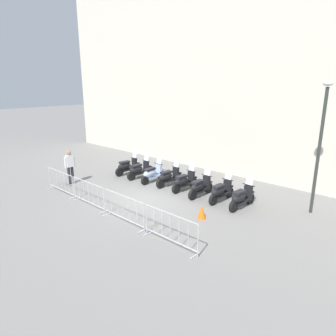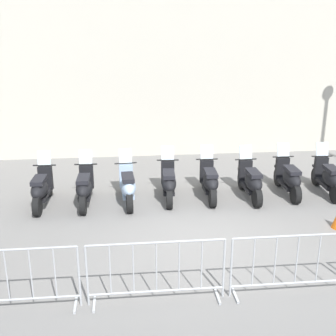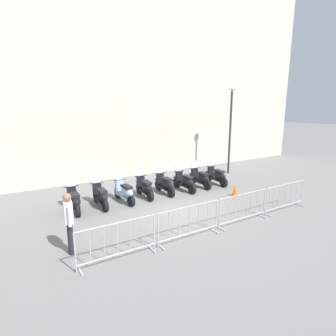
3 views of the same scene
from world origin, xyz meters
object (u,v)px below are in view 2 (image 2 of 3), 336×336
barrier_segment_1 (156,272)px  barrier_segment_2 (296,265)px  motorcycle_7 (328,178)px  motorcycle_2 (128,186)px  motorcycle_0 (41,189)px  motorcycle_1 (85,188)px  motorcycle_4 (209,181)px  motorcycle_6 (289,179)px  motorcycle_3 (169,183)px  motorcycle_5 (251,182)px  barrier_segment_0 (7,281)px

barrier_segment_1 → barrier_segment_2: (2.27, -0.30, 0.00)m
motorcycle_7 → motorcycle_2: bearing=173.4°
motorcycle_0 → motorcycle_1: 1.03m
motorcycle_0 → barrier_segment_1: bearing=-66.4°
motorcycle_4 → motorcycle_6: size_ratio=1.00×
motorcycle_0 → barrier_segment_2: size_ratio=0.79×
motorcycle_3 → motorcycle_5: bearing=-11.3°
motorcycle_1 → barrier_segment_1: 4.29m
motorcycle_2 → barrier_segment_2: (2.13, -4.35, 0.07)m
motorcycle_5 → motorcycle_1: bearing=172.6°
motorcycle_4 → motorcycle_6: bearing=-7.2°
motorcycle_0 → barrier_segment_1: (1.90, -4.35, 0.07)m
motorcycle_3 → motorcycle_6: size_ratio=1.00×
motorcycle_5 → motorcycle_0: bearing=172.3°
motorcycle_2 → motorcycle_4: bearing=-4.1°
motorcycle_0 → motorcycle_1: bearing=-8.8°
motorcycle_4 → barrier_segment_1: bearing=-119.1°
motorcycle_2 → motorcycle_0: bearing=171.7°
motorcycle_4 → motorcycle_1: bearing=174.7°
motorcycle_2 → motorcycle_7: (5.08, -0.59, 0.00)m
motorcycle_3 → motorcycle_6: (3.05, -0.41, 0.00)m
motorcycle_0 → motorcycle_7: (7.12, -0.88, 0.00)m
motorcycle_3 → barrier_segment_2: bearing=-75.8°
motorcycle_2 → motorcycle_7: 5.11m
motorcycle_5 → motorcycle_6: 1.03m
motorcycle_6 → barrier_segment_2: (-1.94, -3.95, 0.07)m
motorcycle_0 → motorcycle_4: (4.08, -0.44, 0.00)m
motorcycle_2 → motorcycle_5: 3.07m
motorcycle_2 → barrier_segment_2: motorcycle_2 is taller
motorcycle_1 → motorcycle_5: same height
motorcycle_1 → motorcycle_0: bearing=171.2°
motorcycle_2 → motorcycle_3: (1.02, 0.01, 0.00)m
motorcycle_5 → motorcycle_7: 2.04m
motorcycle_7 → motorcycle_4: bearing=171.7°
motorcycle_3 → barrier_segment_2: size_ratio=0.79×
motorcycle_2 → barrier_segment_2: 4.85m
motorcycle_3 → motorcycle_7: same height
motorcycle_1 → motorcycle_5: 4.10m
motorcycle_6 → motorcycle_7: (1.01, -0.18, 0.00)m
motorcycle_0 → motorcycle_4: size_ratio=1.00×
motorcycle_1 → motorcycle_4: bearing=-5.3°
motorcycle_1 → barrier_segment_0: (-1.38, -3.90, 0.07)m
motorcycle_0 → motorcycle_6: (6.11, -0.70, 0.00)m
motorcycle_1 → motorcycle_5: (4.07, -0.53, 0.00)m
motorcycle_0 → motorcycle_3: bearing=-5.3°
motorcycle_5 → motorcycle_6: (1.03, -0.01, 0.00)m
motorcycle_5 → motorcycle_6: size_ratio=1.00×
motorcycle_4 → motorcycle_2: bearing=175.9°
motorcycle_0 → motorcycle_1: (1.01, -0.16, 0.00)m
motorcycle_2 → motorcycle_3: size_ratio=1.01×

